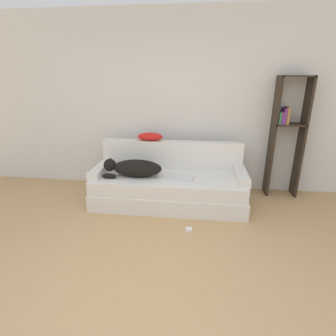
% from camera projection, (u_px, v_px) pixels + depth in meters
% --- Properties ---
extents(ground_plane, '(20.00, 20.00, 0.00)m').
position_uv_depth(ground_plane, '(135.00, 319.00, 2.01)').
color(ground_plane, tan).
extents(wall_back, '(7.80, 0.06, 2.70)m').
position_uv_depth(wall_back, '(173.00, 104.00, 4.07)').
color(wall_back, silver).
rests_on(wall_back, ground_plane).
extents(couch, '(2.14, 0.86, 0.43)m').
position_uv_depth(couch, '(169.00, 190.00, 3.77)').
color(couch, silver).
rests_on(couch, ground_plane).
extents(couch_backrest, '(2.10, 0.15, 0.42)m').
position_uv_depth(couch_backrest, '(172.00, 154.00, 3.97)').
color(couch_backrest, silver).
rests_on(couch_backrest, couch).
extents(couch_arm_left, '(0.15, 0.67, 0.11)m').
position_uv_depth(couch_arm_left, '(101.00, 169.00, 3.79)').
color(couch_arm_left, silver).
rests_on(couch_arm_left, couch).
extents(couch_arm_right, '(0.15, 0.67, 0.11)m').
position_uv_depth(couch_arm_right, '(241.00, 175.00, 3.56)').
color(couch_arm_right, silver).
rests_on(couch_arm_right, couch).
extents(dog, '(0.82, 0.31, 0.26)m').
position_uv_depth(dog, '(134.00, 168.00, 3.65)').
color(dog, black).
rests_on(dog, couch).
extents(laptop, '(0.39, 0.27, 0.02)m').
position_uv_depth(laptop, '(181.00, 178.00, 3.61)').
color(laptop, silver).
rests_on(laptop, couch).
extents(throw_pillow, '(0.38, 0.21, 0.12)m').
position_uv_depth(throw_pillow, '(150.00, 137.00, 3.92)').
color(throw_pillow, red).
rests_on(throw_pillow, couch_backrest).
extents(bookshelf, '(0.45, 0.26, 1.77)m').
position_uv_depth(bookshelf, '(287.00, 132.00, 3.82)').
color(bookshelf, '#2D2319').
rests_on(bookshelf, ground_plane).
extents(power_adapter, '(0.08, 0.08, 0.03)m').
position_uv_depth(power_adapter, '(189.00, 230.00, 3.14)').
color(power_adapter, silver).
rests_on(power_adapter, ground_plane).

